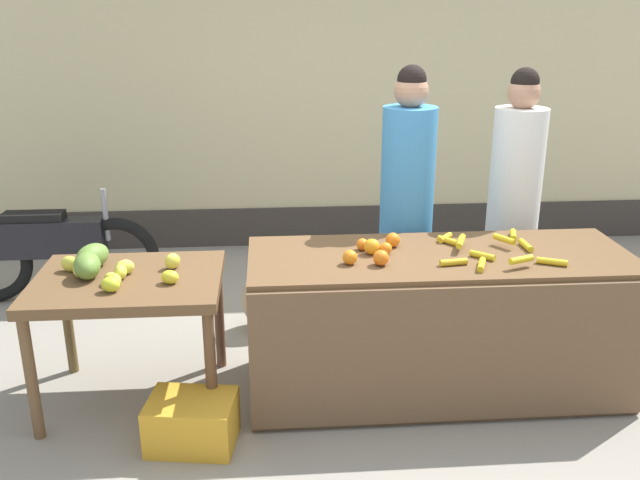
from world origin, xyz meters
TOP-DOWN VIEW (x-y plane):
  - ground_plane at (0.00, 0.00)m, footprint 24.00×24.00m
  - market_wall_back at (0.00, 2.74)m, footprint 9.55×0.23m
  - fruit_stall_counter at (0.43, -0.01)m, footprint 2.15×0.80m
  - side_table_wooden at (-1.30, 0.00)m, footprint 1.01×0.79m
  - banana_bunch_pile at (0.69, -0.01)m, footprint 0.68×0.62m
  - orange_pile at (0.05, -0.00)m, footprint 0.36×0.37m
  - mango_papaya_pile at (-1.46, 0.05)m, footprint 0.70×0.53m
  - vendor_woman_blue_shirt at (0.36, 0.64)m, footprint 0.34×0.34m
  - vendor_woman_white_shirt at (1.09, 0.73)m, footprint 0.34×0.34m
  - parked_motorcycle at (-2.17, 1.47)m, footprint 1.60×0.18m
  - produce_crate at (-0.95, -0.47)m, footprint 0.48×0.38m
  - produce_sack at (-0.55, 0.85)m, footprint 0.40×0.34m

SIDE VIEW (x-z plane):
  - ground_plane at x=0.00m, z-range 0.00..0.00m
  - produce_crate at x=-0.95m, z-range 0.00..0.26m
  - produce_sack at x=-0.55m, z-range 0.00..0.45m
  - parked_motorcycle at x=-2.17m, z-range -0.04..0.84m
  - fruit_stall_counter at x=0.43m, z-range 0.00..0.84m
  - side_table_wooden at x=-1.30m, z-range 0.28..1.04m
  - mango_papaya_pile at x=-1.46m, z-range 0.74..0.88m
  - banana_bunch_pile at x=0.69m, z-range 0.83..0.90m
  - orange_pile at x=0.05m, z-range 0.84..0.93m
  - vendor_woman_white_shirt at x=1.09m, z-range 0.01..1.80m
  - vendor_woman_blue_shirt at x=0.36m, z-range 0.01..1.83m
  - market_wall_back at x=0.00m, z-range -0.03..3.54m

